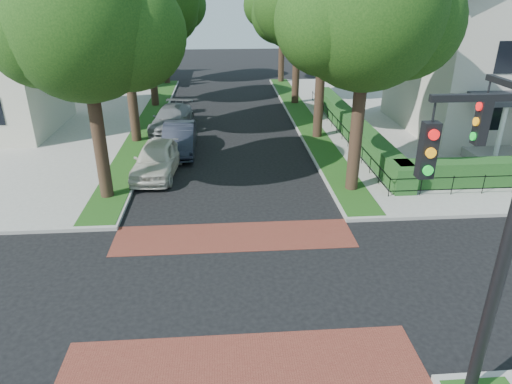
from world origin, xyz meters
The scene contains 19 objects.
ground centered at (0.00, 0.00, 0.00)m, with size 120.00×120.00×0.00m, color black.
sidewalk_ne centered at (19.50, 19.00, 0.07)m, with size 30.00×30.00×0.15m, color gray.
crosswalk_far centered at (0.00, 3.20, 0.01)m, with size 9.00×2.20×0.01m, color maroon.
crosswalk_near centered at (0.00, -3.20, 0.01)m, with size 9.00×2.20×0.01m, color maroon.
grass_strip_ne centered at (5.40, 19.10, 0.16)m, with size 1.60×29.80×0.02m, color #224313.
grass_strip_nw centered at (-5.40, 19.10, 0.16)m, with size 1.60×29.80×0.02m, color #224313.
tree_right_near centered at (5.60, 7.24, 7.63)m, with size 7.75×6.67×10.66m.
tree_right_far centered at (5.60, 24.22, 6.91)m, with size 7.25×6.23×9.74m.
tree_right_back centered at (5.60, 33.23, 7.27)m, with size 7.50×6.45×10.20m.
tree_left_near centered at (-5.40, 7.23, 7.27)m, with size 7.50×6.45×10.20m.
tree_left_far centered at (-5.40, 24.22, 7.12)m, with size 7.00×6.02×9.86m.
tree_left_back centered at (-5.40, 33.24, 7.41)m, with size 7.75×6.66×10.44m.
hedge_main_road centered at (7.70, 15.00, 0.75)m, with size 1.00×18.00×1.20m, color #18461C.
fence_main_road centered at (6.90, 15.00, 0.60)m, with size 0.06×18.00×0.90m, color black, non-canonical shape.
house_left_far centered at (-15.49, 31.99, 5.04)m, with size 10.00×9.00×10.14m.
traffic_signal centered at (4.89, -4.41, 4.71)m, with size 2.17×2.00×8.00m.
parked_car_front centered at (-3.60, 9.78, 0.84)m, with size 1.98×4.91×1.67m, color silver.
parked_car_middle centered at (-2.77, 13.05, 0.81)m, with size 1.72×4.94×1.63m, color #1D212C.
parked_car_rear centered at (-3.60, 17.56, 0.77)m, with size 2.16×5.31×1.54m, color gray.
Camera 1 is at (-0.30, -11.79, 8.62)m, focal length 32.00 mm.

